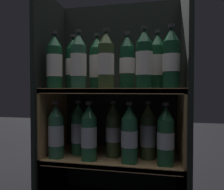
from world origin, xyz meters
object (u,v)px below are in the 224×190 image
Objects in this scene: bottle_upper_front_0 at (54,63)px; bottle_lower_front_2 at (129,135)px; bottle_upper_back_2 at (127,63)px; bottle_lower_back_1 at (112,131)px; bottle_upper_back_1 at (97,64)px; bottle_upper_back_3 at (157,62)px; bottle_upper_front_3 at (144,61)px; bottle_upper_front_4 at (171,60)px; bottle_lower_front_0 at (56,132)px; bottle_upper_front_2 at (106,62)px; bottle_lower_front_3 at (166,137)px; bottle_upper_back_0 at (73,64)px; bottle_upper_front_1 at (79,62)px; bottle_lower_back_0 at (78,130)px; bottle_lower_front_1 at (89,134)px; bottle_lower_back_2 at (148,133)px.

bottle_lower_front_2 is (0.35, 0.00, -0.33)m from bottle_upper_front_0.
bottle_lower_back_1 is at bearing 180.00° from bottle_upper_back_2.
bottle_upper_back_1 is 0.29m from bottle_upper_back_3.
bottle_upper_front_3 and bottle_upper_back_3 have the same top height.
bottle_upper_front_0 is at bearing 180.00° from bottle_upper_front_4.
bottle_upper_back_2 reaches higher than bottle_lower_front_0.
bottle_upper_front_0 is at bearing -162.81° from bottle_lower_back_1.
bottle_lower_back_1 is at bearing 80.94° from bottle_upper_front_2.
bottle_lower_front_3 is (0.26, 0.00, -0.33)m from bottle_upper_front_2.
bottle_upper_front_1 is at bearing -53.60° from bottle_upper_back_0.
bottle_upper_back_1 is 1.00× the size of bottle_lower_back_0.
bottle_lower_front_3 is at bearing -13.93° from bottle_upper_back_1.
bottle_upper_back_2 is at bearing 13.64° from bottle_upper_front_0.
bottle_upper_back_1 and bottle_upper_back_2 have the same top height.
bottle_upper_front_0 reaches higher than bottle_lower_front_1.
bottle_lower_front_2 is (0.02, -0.08, -0.33)m from bottle_upper_back_2.
bottle_upper_front_0 is at bearing 180.00° from bottle_lower_front_0.
bottle_upper_back_3 is at bearing 0.00° from bottle_lower_back_0.
bottle_upper_back_3 is at bearing 0.00° from bottle_upper_back_1.
bottle_lower_back_2 is at bearing 133.88° from bottle_lower_front_3.
bottle_upper_front_4 reaches higher than bottle_lower_back_1.
bottle_upper_back_3 is (0.47, 0.08, 0.00)m from bottle_upper_front_0.
bottle_lower_back_0 and bottle_lower_back_1 have the same top height.
bottle_lower_front_0 is (-0.18, -0.08, -0.33)m from bottle_upper_back_1.
bottle_upper_back_2 is at bearing 26.14° from bottle_lower_front_1.
bottle_lower_front_3 is 0.43m from bottle_lower_back_0.
bottle_lower_back_2 is (0.17, 0.00, -0.00)m from bottle_lower_back_1.
bottle_upper_back_0 is (-0.47, 0.08, -0.00)m from bottle_upper_front_4.
bottle_lower_back_2 is at bearing 14.49° from bottle_upper_front_1.
bottle_lower_back_0 is (-0.27, 0.08, -0.00)m from bottle_lower_front_2.
bottle_upper_front_4 and bottle_upper_back_2 have the same top height.
bottle_lower_back_0 is (-0.16, 0.08, -0.33)m from bottle_upper_front_2.
bottle_upper_back_3 is at bearing 124.92° from bottle_upper_front_4.
bottle_upper_back_0 reaches higher than bottle_lower_front_1.
bottle_upper_front_2 reaches higher than bottle_lower_front_2.
bottle_lower_front_0 is 0.43m from bottle_lower_back_2.
bottle_upper_back_2 reaches higher than bottle_lower_front_3.
bottle_upper_back_1 is 1.00× the size of bottle_lower_front_1.
bottle_upper_back_1 is at bearing 51.35° from bottle_upper_front_1.
bottle_upper_front_4 is 0.37m from bottle_lower_front_2.
bottle_upper_front_2 is at bearing -180.00° from bottle_lower_front_2.
bottle_upper_front_3 is at bearing -12.72° from bottle_upper_back_0.
bottle_lower_back_2 is at bearing 0.00° from bottle_upper_back_0.
bottle_lower_front_0 and bottle_lower_back_0 have the same top height.
bottle_upper_front_1 is at bearing 180.00° from bottle_lower_front_1.
bottle_upper_back_1 is (0.18, 0.08, -0.00)m from bottle_upper_front_0.
bottle_lower_front_3 is at bearing 0.00° from bottle_lower_front_0.
bottle_lower_back_0 is at bearing 180.00° from bottle_lower_back_1.
bottle_lower_front_1 is 1.00× the size of bottle_lower_front_2.
bottle_upper_back_0 is at bearing 143.39° from bottle_lower_front_1.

